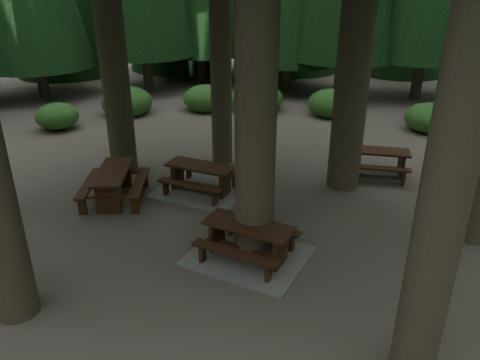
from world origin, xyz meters
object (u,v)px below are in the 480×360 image
(picnic_table_a, at_px, (248,246))
(picnic_table_b, at_px, (114,180))
(picnic_table_d, at_px, (378,158))
(picnic_table_c, at_px, (201,183))

(picnic_table_a, relative_size, picnic_table_b, 1.15)
(picnic_table_a, distance_m, picnic_table_b, 4.49)
(picnic_table_a, distance_m, picnic_table_d, 5.97)
(picnic_table_c, height_order, picnic_table_d, picnic_table_c)
(picnic_table_a, xyz_separation_m, picnic_table_b, (-4.16, 1.68, 0.29))
(picnic_table_b, height_order, picnic_table_c, picnic_table_b)
(picnic_table_a, bearing_deg, picnic_table_d, 75.76)
(picnic_table_b, bearing_deg, picnic_table_a, -130.20)
(picnic_table_b, distance_m, picnic_table_c, 2.34)
(picnic_table_b, relative_size, picnic_table_d, 1.25)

